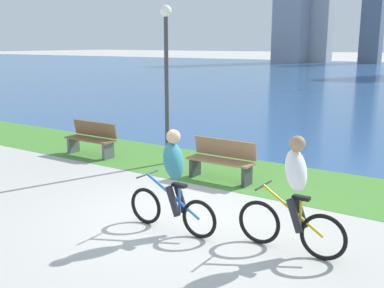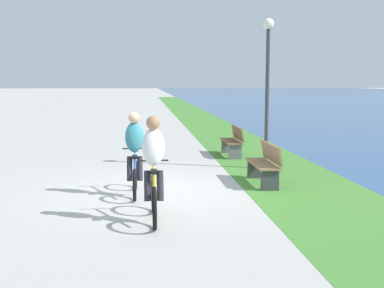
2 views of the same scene
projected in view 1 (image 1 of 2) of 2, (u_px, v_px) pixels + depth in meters
name	position (u px, v px, depth m)	size (l,w,h in m)	color
ground_plane	(180.00, 218.00, 7.82)	(300.00, 300.00, 0.00)	#B2AFA8
grass_strip_bayside	(257.00, 176.00, 10.30)	(120.00, 2.61, 0.01)	#478433
cyclist_lead	(173.00, 181.00, 7.11)	(1.67, 0.52, 1.65)	black
cyclist_trailing	(294.00, 196.00, 6.38)	(1.63, 0.52, 1.71)	black
bench_near_path	(92.00, 139.00, 12.10)	(1.50, 0.47, 0.90)	brown
bench_far_along_path	(222.00, 160.00, 9.89)	(1.50, 0.47, 0.90)	olive
lamppost_tall	(166.00, 62.00, 10.84)	(0.28, 0.28, 3.81)	#38383D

